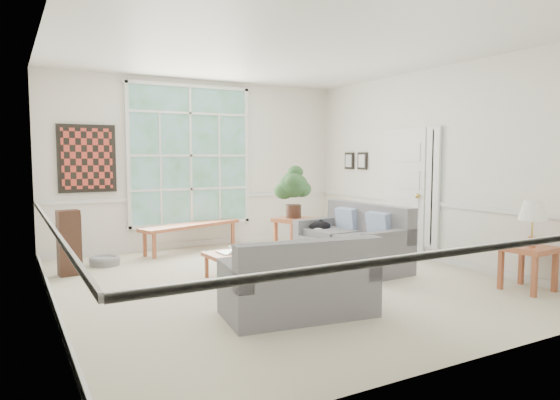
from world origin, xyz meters
The scene contains 24 objects.
floor centered at (0.00, 0.00, -0.01)m, with size 5.50×6.00×0.01m, color beige.
ceiling centered at (0.00, 0.00, 3.00)m, with size 5.50×6.00×0.02m, color white.
wall_back centered at (0.00, 3.00, 1.50)m, with size 5.50×0.02×3.00m, color white.
wall_front centered at (0.00, -3.00, 1.50)m, with size 5.50×0.02×3.00m, color white.
wall_left centered at (-2.75, 0.00, 1.50)m, with size 0.02×6.00×3.00m, color white.
wall_right centered at (2.75, 0.00, 1.50)m, with size 0.02×6.00×3.00m, color white.
window_back centered at (-0.20, 2.96, 1.65)m, with size 2.30×0.08×2.40m, color white.
entry_door centered at (2.71, 0.60, 1.05)m, with size 0.08×0.90×2.10m, color white.
door_sidelight centered at (2.71, -0.03, 1.15)m, with size 0.08×0.26×1.90m, color white.
wall_art centered at (-1.95, 2.95, 1.60)m, with size 0.90×0.06×1.10m, color maroon.
wall_frame_near centered at (2.71, 1.75, 1.55)m, with size 0.04×0.26×0.32m, color black.
wall_frame_far centered at (2.71, 2.15, 1.55)m, with size 0.04×0.26×0.32m, color black.
loveseat_right centered at (1.27, 0.16, 0.47)m, with size 0.89×1.72×0.93m, color slate.
loveseat_front centered at (-0.53, -1.33, 0.41)m, with size 1.52×0.79×0.82m, color slate.
coffee_table centered at (-0.38, 0.45, 0.18)m, with size 0.94×0.51×0.35m, color #A75635.
pewter_bowl centered at (-0.36, 0.50, 0.39)m, with size 0.32×0.32×0.08m, color #99999E.
window_bench centered at (-0.31, 2.65, 0.23)m, with size 1.96×0.38×0.46m, color #A75635.
end_table centered at (1.15, 1.55, 0.30)m, with size 0.60×0.60×0.60m, color #A75635.
houseplant centered at (1.12, 1.57, 1.05)m, with size 0.53×0.53×0.90m, color #2B5229, non-canonical shape.
side_table centered at (2.40, -1.89, 0.27)m, with size 0.54×0.54×0.55m, color #A75635.
table_lamp centered at (2.35, -1.96, 0.83)m, with size 0.33×0.33×0.57m, color silver, non-canonical shape.
pet_bed centered at (-1.87, 2.11, 0.07)m, with size 0.45×0.45×0.13m, color gray.
floor_speaker centered at (-2.40, 1.68, 0.45)m, with size 0.28×0.22×0.90m, color #372016.
cat centered at (1.13, 0.76, 0.56)m, with size 0.36×0.26×0.17m, color black.
Camera 1 is at (-3.15, -5.65, 1.64)m, focal length 32.00 mm.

